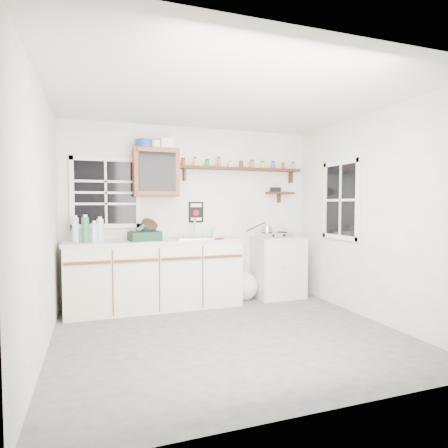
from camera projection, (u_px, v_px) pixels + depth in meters
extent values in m
cube|color=#49494B|center=(230.00, 336.00, 4.00)|extent=(3.60, 3.20, 0.02)
cube|color=silver|center=(230.00, 96.00, 3.86)|extent=(3.60, 3.20, 0.02)
cube|color=#B2AFA0|center=(40.00, 220.00, 3.34)|extent=(0.02, 3.20, 2.50)
cube|color=#B2AFA0|center=(371.00, 216.00, 4.52)|extent=(0.02, 3.20, 2.50)
cube|color=#B2AFA0|center=(192.00, 214.00, 5.45)|extent=(3.60, 0.02, 2.50)
cube|color=#B2AFA0|center=(316.00, 227.00, 2.41)|extent=(3.60, 0.02, 2.50)
cube|color=beige|center=(156.00, 276.00, 5.01)|extent=(2.27, 0.60, 0.88)
cube|color=#B0B2B8|center=(156.00, 241.00, 4.98)|extent=(2.31, 0.62, 0.04)
cube|color=#573416|center=(88.00, 263.00, 4.42)|extent=(0.53, 0.02, 0.03)
cube|color=#573416|center=(137.00, 261.00, 4.61)|extent=(0.53, 0.02, 0.03)
cube|color=#573416|center=(182.00, 258.00, 4.79)|extent=(0.53, 0.02, 0.03)
cube|color=#573416|center=(223.00, 256.00, 4.98)|extent=(0.53, 0.02, 0.03)
cube|color=silver|center=(278.00, 268.00, 5.63)|extent=(0.70, 0.55, 0.88)
cube|color=#B0B2B8|center=(278.00, 238.00, 5.61)|extent=(0.73, 0.57, 0.03)
cube|color=#ADADB2|center=(194.00, 238.00, 5.16)|extent=(0.52, 0.44, 0.03)
cylinder|color=#ADADB2|center=(195.00, 228.00, 5.32)|extent=(0.02, 0.02, 0.28)
cylinder|color=#ADADB2|center=(196.00, 219.00, 5.25)|extent=(0.02, 0.14, 0.02)
cube|color=#5E2C17|center=(156.00, 173.00, 5.09)|extent=(0.60, 0.30, 0.65)
cube|color=black|center=(158.00, 172.00, 4.94)|extent=(0.48, 0.02, 0.52)
cylinder|color=#18329F|center=(144.00, 144.00, 5.02)|extent=(0.24, 0.24, 0.11)
cube|color=silver|center=(167.00, 144.00, 5.12)|extent=(0.18, 0.15, 0.14)
cylinder|color=silver|center=(156.00, 144.00, 5.02)|extent=(0.12, 0.12, 0.10)
cube|color=black|center=(241.00, 169.00, 5.56)|extent=(1.91, 0.18, 0.04)
cube|color=black|center=(184.00, 174.00, 5.32)|extent=(0.03, 0.10, 0.18)
cube|color=black|center=(291.00, 177.00, 5.88)|extent=(0.03, 0.10, 0.18)
cylinder|color=red|center=(184.00, 162.00, 5.27)|extent=(0.06, 0.06, 0.09)
cylinder|color=black|center=(183.00, 159.00, 5.26)|extent=(0.05, 0.05, 0.02)
cylinder|color=gold|center=(196.00, 162.00, 5.32)|extent=(0.05, 0.05, 0.11)
cylinder|color=black|center=(196.00, 158.00, 5.32)|extent=(0.04, 0.04, 0.02)
cylinder|color=#267226|center=(207.00, 163.00, 5.38)|extent=(0.06, 0.06, 0.09)
cylinder|color=black|center=(207.00, 160.00, 5.38)|extent=(0.05, 0.05, 0.02)
cylinder|color=#99591E|center=(219.00, 162.00, 5.44)|extent=(0.06, 0.06, 0.13)
cylinder|color=black|center=(219.00, 157.00, 5.43)|extent=(0.05, 0.05, 0.02)
cylinder|color=silver|center=(230.00, 165.00, 5.50)|extent=(0.04, 0.04, 0.07)
cylinder|color=black|center=(230.00, 162.00, 5.49)|extent=(0.04, 0.04, 0.02)
cylinder|color=#4C2614|center=(241.00, 165.00, 5.55)|extent=(0.06, 0.06, 0.09)
cylinder|color=black|center=(241.00, 161.00, 5.55)|extent=(0.05, 0.05, 0.02)
cylinder|color=#B24C19|center=(252.00, 165.00, 5.61)|extent=(0.06, 0.06, 0.11)
cylinder|color=black|center=(252.00, 160.00, 5.61)|extent=(0.05, 0.05, 0.02)
cylinder|color=gold|center=(263.00, 165.00, 5.67)|extent=(0.05, 0.05, 0.09)
cylinder|color=black|center=(263.00, 162.00, 5.67)|extent=(0.05, 0.05, 0.02)
cylinder|color=#334C8C|center=(273.00, 165.00, 5.72)|extent=(0.05, 0.05, 0.10)
cylinder|color=black|center=(273.00, 161.00, 5.72)|extent=(0.05, 0.05, 0.02)
cylinder|color=maroon|center=(283.00, 167.00, 5.78)|extent=(0.04, 0.04, 0.08)
cylinder|color=black|center=(283.00, 163.00, 5.78)|extent=(0.04, 0.04, 0.02)
cylinder|color=#BF8C3F|center=(293.00, 166.00, 5.84)|extent=(0.05, 0.05, 0.10)
cylinder|color=black|center=(293.00, 163.00, 5.84)|extent=(0.05, 0.05, 0.02)
cube|color=black|center=(280.00, 193.00, 5.80)|extent=(0.45, 0.15, 0.03)
cube|color=black|center=(279.00, 198.00, 5.84)|extent=(0.03, 0.08, 0.14)
cube|color=black|center=(275.00, 190.00, 5.77)|extent=(0.14, 0.10, 0.07)
cube|color=black|center=(196.00, 212.00, 5.44)|extent=(0.22, 0.01, 0.30)
cube|color=white|center=(196.00, 205.00, 5.43)|extent=(0.16, 0.00, 0.05)
cylinder|color=#A50C0C|center=(196.00, 213.00, 5.44)|extent=(0.09, 0.01, 0.09)
cube|color=white|center=(196.00, 219.00, 5.44)|extent=(0.16, 0.00, 0.04)
cube|color=black|center=(106.00, 193.00, 5.02)|extent=(0.85, 0.02, 0.90)
cube|color=silver|center=(106.00, 193.00, 5.02)|extent=(0.93, 0.03, 0.98)
cube|color=black|center=(341.00, 200.00, 5.02)|extent=(0.02, 0.70, 1.00)
cube|color=silver|center=(341.00, 200.00, 5.02)|extent=(0.03, 0.78, 1.08)
cylinder|color=#A9BEC6|center=(75.00, 230.00, 4.66)|extent=(0.08, 0.08, 0.31)
cylinder|color=silver|center=(75.00, 216.00, 4.65)|extent=(0.05, 0.05, 0.03)
cylinder|color=#226834|center=(85.00, 230.00, 4.66)|extent=(0.09, 0.09, 0.32)
cylinder|color=silver|center=(85.00, 216.00, 4.65)|extent=(0.05, 0.05, 0.03)
cylinder|color=#A9BEC6|center=(94.00, 233.00, 4.68)|extent=(0.07, 0.07, 0.24)
cylinder|color=silver|center=(94.00, 222.00, 4.68)|extent=(0.04, 0.04, 0.03)
cylinder|color=#A9BEC6|center=(100.00, 230.00, 4.73)|extent=(0.09, 0.09, 0.29)
cylinder|color=silver|center=(100.00, 218.00, 4.72)|extent=(0.05, 0.05, 0.03)
cube|color=black|center=(145.00, 236.00, 4.89)|extent=(0.43, 0.35, 0.12)
cylinder|color=#ADADB2|center=(148.00, 227.00, 4.90)|extent=(0.31, 0.32, 0.23)
imported|color=silver|center=(216.00, 231.00, 5.40)|extent=(0.11, 0.11, 0.18)
cube|color=maroon|center=(218.00, 239.00, 5.06)|extent=(0.16, 0.16, 0.02)
cube|color=#ADADB2|center=(275.00, 235.00, 5.56)|extent=(0.51, 0.29, 0.06)
cylinder|color=black|center=(267.00, 233.00, 5.52)|extent=(0.15, 0.15, 0.01)
cylinder|color=black|center=(282.00, 232.00, 5.60)|extent=(0.15, 0.15, 0.01)
cylinder|color=#ADADB2|center=(267.00, 230.00, 5.52)|extent=(0.15, 0.15, 0.10)
cylinder|color=black|center=(255.00, 227.00, 5.54)|extent=(0.23, 0.22, 0.15)
ellipsoid|color=silver|center=(244.00, 286.00, 5.47)|extent=(0.41, 0.37, 0.43)
cone|color=silver|center=(246.00, 273.00, 5.47)|extent=(0.12, 0.12, 0.12)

